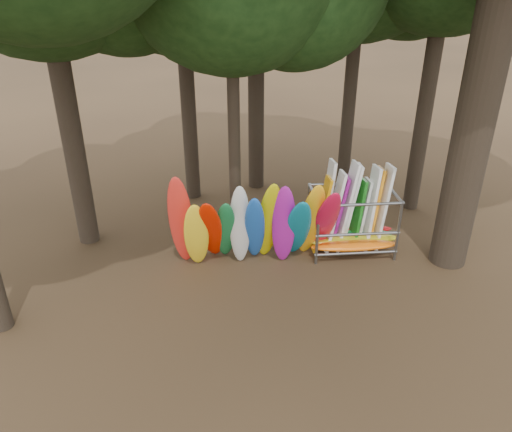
{
  "coord_description": "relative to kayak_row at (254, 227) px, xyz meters",
  "views": [
    {
      "loc": [
        -1.88,
        -11.54,
        8.14
      ],
      "look_at": [
        -0.75,
        1.5,
        1.4
      ],
      "focal_mm": 35.0,
      "sensor_mm": 36.0,
      "label": 1
    }
  ],
  "objects": [
    {
      "name": "kayak_row",
      "position": [
        0.0,
        0.0,
        0.0
      ],
      "size": [
        4.91,
        2.17,
        3.27
      ],
      "color": "red",
      "rests_on": "ground"
    },
    {
      "name": "lake",
      "position": [
        0.85,
        59.08,
        -1.36
      ],
      "size": [
        160.0,
        160.0,
        0.0
      ],
      "primitive_type": "plane",
      "color": "gray",
      "rests_on": "ground"
    },
    {
      "name": "storage_rack",
      "position": [
        3.07,
        0.8,
        -0.42
      ],
      "size": [
        3.05,
        1.53,
        2.86
      ],
      "color": "slate",
      "rests_on": "ground"
    },
    {
      "name": "ground",
      "position": [
        0.85,
        -0.92,
        -1.36
      ],
      "size": [
        120.0,
        120.0,
        0.0
      ],
      "primitive_type": "plane",
      "color": "#47331E",
      "rests_on": "ground"
    }
  ]
}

